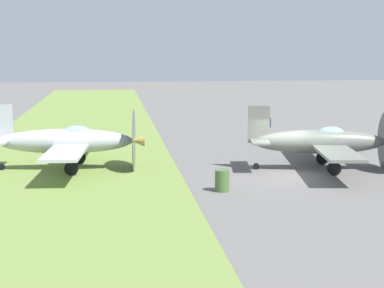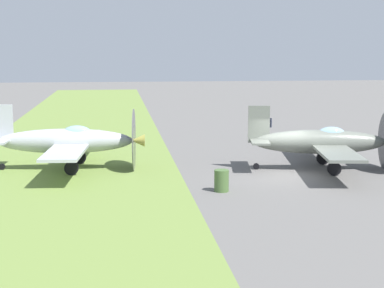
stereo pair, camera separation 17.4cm
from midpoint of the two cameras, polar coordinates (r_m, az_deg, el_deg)
ground_plane at (r=28.80m, az=8.42°, el=-2.86°), size 160.00×160.00×0.00m
grass_verge at (r=27.83m, az=-12.38°, el=-3.37°), size 120.00×11.00×0.01m
airplane_lead at (r=30.14m, az=11.87°, el=0.20°), size 9.18×7.30×3.25m
airplane_wingman at (r=30.13m, az=-11.63°, el=0.26°), size 9.33×7.38×3.32m
ground_crew_chief at (r=38.68m, az=6.79°, el=1.56°), size 0.38×0.63×1.73m
fuel_drum at (r=25.18m, az=2.63°, el=-3.43°), size 0.60×0.60×0.90m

